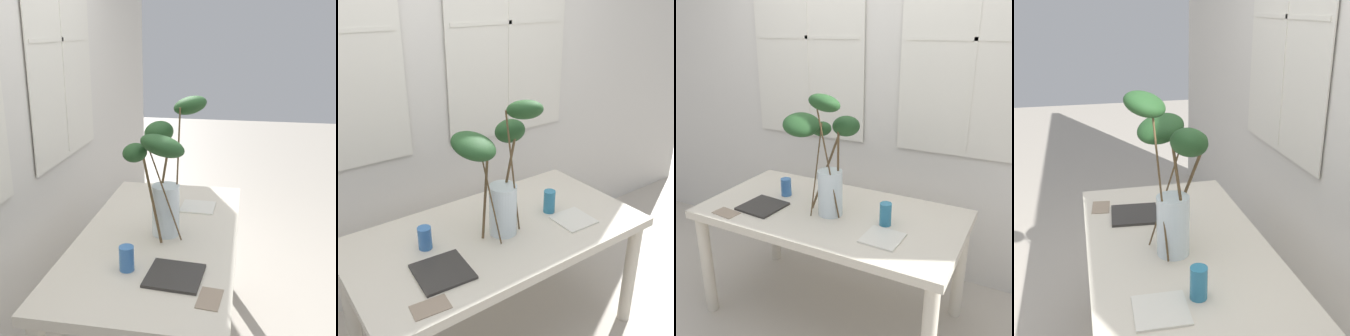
{
  "view_description": "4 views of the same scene",
  "coord_description": "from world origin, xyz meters",
  "views": [
    {
      "loc": [
        -2.11,
        -0.43,
        1.81
      ],
      "look_at": [
        -0.03,
        -0.06,
        1.14
      ],
      "focal_mm": 47.11,
      "sensor_mm": 36.0,
      "label": 1
    },
    {
      "loc": [
        -1.03,
        -1.53,
        1.94
      ],
      "look_at": [
        0.01,
        -0.08,
        1.15
      ],
      "focal_mm": 42.89,
      "sensor_mm": 36.0,
      "label": 2
    },
    {
      "loc": [
        1.07,
        -1.88,
        1.81
      ],
      "look_at": [
        0.08,
        0.01,
        1.04
      ],
      "focal_mm": 41.62,
      "sensor_mm": 36.0,
      "label": 3
    },
    {
      "loc": [
        1.75,
        -0.41,
        1.81
      ],
      "look_at": [
        -0.04,
        0.02,
        1.14
      ],
      "focal_mm": 48.15,
      "sensor_mm": 36.0,
      "label": 4
    }
  ],
  "objects": [
    {
      "name": "dining_table",
      "position": [
        0.0,
        0.0,
        0.65
      ],
      "size": [
        1.6,
        0.83,
        0.75
      ],
      "color": "beige",
      "rests_on": "ground"
    },
    {
      "name": "plate_square_left",
      "position": [
        -0.41,
        -0.16,
        0.76
      ],
      "size": [
        0.26,
        0.26,
        0.01
      ],
      "primitive_type": "cube",
      "rotation": [
        0.0,
        0.0,
        -0.08
      ],
      "color": "#2D2B28",
      "rests_on": "dining_table"
    },
    {
      "name": "vase_with_branches",
      "position": [
        -0.02,
        -0.04,
        1.14
      ],
      "size": [
        0.49,
        0.45,
        0.77
      ],
      "color": "silver",
      "rests_on": "dining_table"
    },
    {
      "name": "drinking_glass_blue_right",
      "position": [
        0.36,
        -0.01,
        0.82
      ],
      "size": [
        0.07,
        0.07,
        0.13
      ],
      "primitive_type": "cylinder",
      "color": "teal",
      "rests_on": "dining_table"
    },
    {
      "name": "napkin_folded",
      "position": [
        -0.55,
        -0.32,
        0.76
      ],
      "size": [
        0.17,
        0.11,
        0.0
      ],
      "primitive_type": "cube",
      "rotation": [
        0.0,
        0.0,
        -0.11
      ],
      "color": "gray",
      "rests_on": "dining_table"
    },
    {
      "name": "drinking_glass_blue_left",
      "position": [
        -0.38,
        0.07,
        0.81
      ],
      "size": [
        0.07,
        0.07,
        0.12
      ],
      "primitive_type": "cylinder",
      "color": "#386BAD",
      "rests_on": "dining_table"
    },
    {
      "name": "plate_square_right",
      "position": [
        0.41,
        -0.17,
        0.76
      ],
      "size": [
        0.21,
        0.21,
        0.01
      ],
      "primitive_type": "cube",
      "rotation": [
        0.0,
        0.0,
        -0.03
      ],
      "color": "silver",
      "rests_on": "dining_table"
    }
  ]
}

